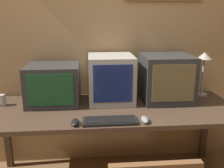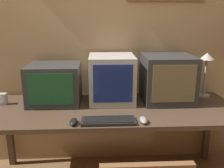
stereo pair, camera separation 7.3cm
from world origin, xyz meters
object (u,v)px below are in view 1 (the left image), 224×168
desk_lamp (204,64)px  keyboard_main (110,121)px  monitor_left (54,84)px  mouse_near_keyboard (145,120)px  mouse_far_corner (75,122)px  monitor_center (111,79)px  monitor_right (166,78)px

desk_lamp → keyboard_main: bearing=-149.1°
monitor_left → mouse_near_keyboard: size_ratio=3.93×
keyboard_main → mouse_far_corner: mouse_far_corner is taller
monitor_center → mouse_near_keyboard: size_ratio=3.63×
mouse_near_keyboard → mouse_far_corner: bearing=-179.8°
monitor_left → keyboard_main: bearing=-45.0°
keyboard_main → desk_lamp: 1.14m
keyboard_main → mouse_near_keyboard: size_ratio=3.46×
monitor_center → monitor_right: 0.50m
keyboard_main → monitor_right: bearing=40.2°
monitor_center → mouse_near_keyboard: bearing=-67.1°
desk_lamp → mouse_far_corner: bearing=-154.0°
monitor_left → mouse_far_corner: 0.55m
desk_lamp → monitor_left: bearing=-175.7°
monitor_right → keyboard_main: monitor_right is taller
monitor_center → monitor_right: monitor_center is taller
monitor_left → desk_lamp: desk_lamp is taller
keyboard_main → desk_lamp: size_ratio=0.94×
monitor_right → mouse_near_keyboard: monitor_right is taller
monitor_right → mouse_near_keyboard: 0.60m
mouse_near_keyboard → mouse_far_corner: size_ratio=0.98×
monitor_left → desk_lamp: size_ratio=1.07×
monitor_left → mouse_near_keyboard: 0.88m
keyboard_main → mouse_far_corner: 0.25m
monitor_right → mouse_near_keyboard: size_ratio=3.81×
monitor_right → desk_lamp: size_ratio=1.04×
monitor_right → mouse_far_corner: bearing=-149.0°
monitor_center → desk_lamp: desk_lamp is taller
monitor_center → mouse_far_corner: bearing=-121.2°
monitor_left → mouse_far_corner: (0.21, -0.48, -0.16)m
monitor_center → keyboard_main: 0.52m
mouse_near_keyboard → mouse_far_corner: mouse_near_keyboard is taller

